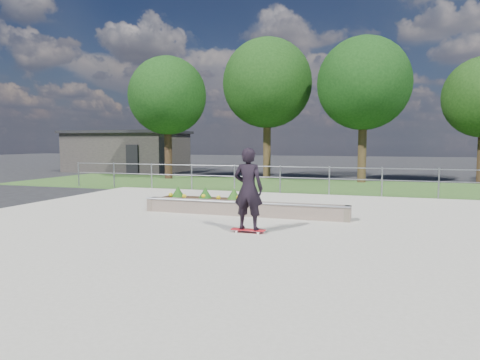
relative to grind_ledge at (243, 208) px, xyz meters
name	(u,v)px	position (x,y,z in m)	size (l,w,h in m)	color
ground	(214,229)	(-0.20, -1.76, -0.26)	(120.00, 120.00, 0.00)	black
grass_verge	(296,186)	(-0.20, 9.24, -0.25)	(30.00, 8.00, 0.02)	#305321
concrete_slab	(214,228)	(-0.20, -1.76, -0.23)	(15.00, 15.00, 0.06)	#AAA697
fence	(280,176)	(-0.20, 5.74, 0.51)	(20.06, 0.06, 1.20)	#9C9FA4
building	(127,151)	(-14.20, 16.23, 1.25)	(8.40, 5.40, 3.00)	#2F2C29
tree_far_left	(167,96)	(-8.20, 11.24, 4.59)	(4.55, 4.55, 7.15)	black
tree_mid_left	(267,83)	(-2.70, 13.24, 5.34)	(5.25, 5.25, 8.25)	#372616
tree_mid_right	(364,84)	(2.80, 12.24, 4.97)	(4.90, 4.90, 7.70)	#362615
grind_ledge	(243,208)	(0.00, 0.00, 0.00)	(6.00, 0.44, 0.43)	#69584E
planter_bed	(203,201)	(-1.78, 1.28, -0.02)	(3.00, 1.20, 0.61)	black
skateboarder	(248,189)	(0.84, -2.22, 0.81)	(0.80, 0.47, 1.97)	white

